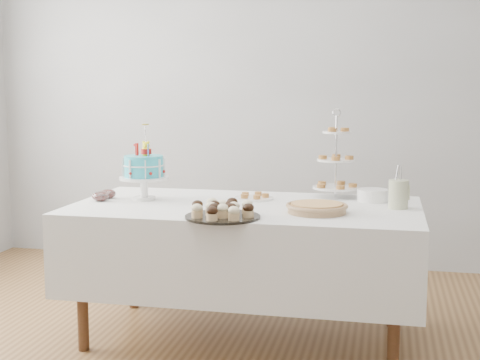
% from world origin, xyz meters
% --- Properties ---
extents(floor, '(5.00, 5.00, 0.00)m').
position_xyz_m(floor, '(0.00, 0.00, 0.00)').
color(floor, brown).
rests_on(floor, ground).
extents(walls, '(5.04, 4.04, 2.70)m').
position_xyz_m(walls, '(0.00, 0.00, 1.35)').
color(walls, gray).
rests_on(walls, floor).
extents(table, '(1.92, 1.02, 0.77)m').
position_xyz_m(table, '(0.00, 0.30, 0.54)').
color(table, silver).
rests_on(table, floor).
extents(birthday_cake, '(0.29, 0.29, 0.44)m').
position_xyz_m(birthday_cake, '(-0.61, 0.35, 0.89)').
color(birthday_cake, white).
rests_on(birthday_cake, table).
extents(cupcake_tray, '(0.38, 0.38, 0.09)m').
position_xyz_m(cupcake_tray, '(-0.03, -0.10, 0.81)').
color(cupcake_tray, black).
rests_on(cupcake_tray, table).
extents(pie, '(0.32, 0.32, 0.05)m').
position_xyz_m(pie, '(0.41, 0.14, 0.80)').
color(pie, tan).
rests_on(pie, table).
extents(tiered_stand, '(0.27, 0.27, 0.53)m').
position_xyz_m(tiered_stand, '(0.47, 0.68, 0.99)').
color(tiered_stand, silver).
rests_on(tiered_stand, table).
extents(plate_stack, '(0.18, 0.18, 0.07)m').
position_xyz_m(plate_stack, '(0.69, 0.58, 0.80)').
color(plate_stack, white).
rests_on(plate_stack, table).
extents(pastry_plate, '(0.23, 0.23, 0.03)m').
position_xyz_m(pastry_plate, '(0.01, 0.50, 0.79)').
color(pastry_plate, white).
rests_on(pastry_plate, table).
extents(jam_bowl_a, '(0.10, 0.10, 0.06)m').
position_xyz_m(jam_bowl_a, '(-0.84, 0.24, 0.80)').
color(jam_bowl_a, silver).
rests_on(jam_bowl_a, table).
extents(jam_bowl_b, '(0.09, 0.09, 0.06)m').
position_xyz_m(jam_bowl_b, '(-0.84, 0.35, 0.80)').
color(jam_bowl_b, silver).
rests_on(jam_bowl_b, table).
extents(utensil_pitcher, '(0.11, 0.11, 0.24)m').
position_xyz_m(utensil_pitcher, '(0.83, 0.37, 0.85)').
color(utensil_pitcher, white).
rests_on(utensil_pitcher, table).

